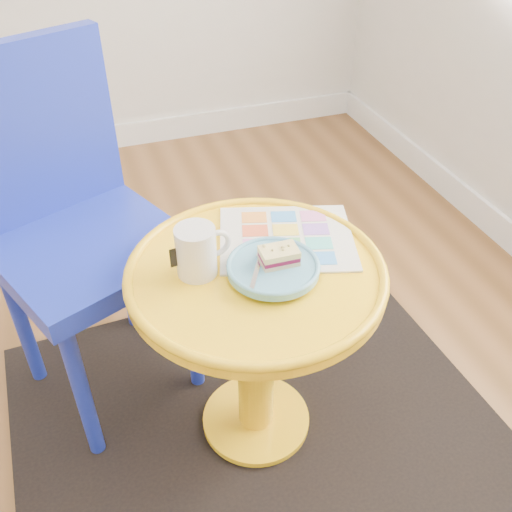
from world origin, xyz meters
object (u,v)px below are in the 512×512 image
object	(u,v)px
chair	(70,217)
newspaper	(286,238)
side_table	(256,320)
mug	(197,250)
plate	(273,268)

from	to	relation	value
chair	newspaper	xyz separation A→B (m)	(0.48, -0.27, 0.00)
side_table	newspaper	xyz separation A→B (m)	(0.11, 0.09, 0.16)
newspaper	mug	world-z (taller)	mug
mug	chair	bearing A→B (deg)	121.44
newspaper	plate	bearing A→B (deg)	-107.20
chair	plate	size ratio (longest dim) A/B	4.75
side_table	plate	distance (m)	0.18
side_table	mug	size ratio (longest dim) A/B	4.60
chair	mug	distance (m)	0.41
side_table	chair	world-z (taller)	chair
chair	mug	world-z (taller)	chair
chair	plate	bearing A→B (deg)	-66.95
newspaper	plate	world-z (taller)	plate
plate	newspaper	bearing A→B (deg)	55.96
newspaper	plate	size ratio (longest dim) A/B	1.56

